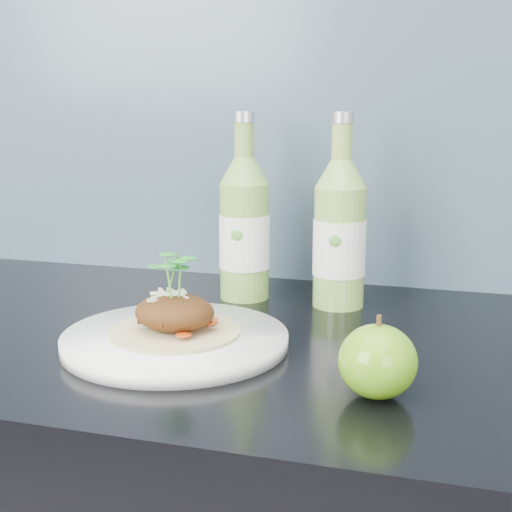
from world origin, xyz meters
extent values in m
cube|color=#7197B1|center=(0.00, 1.99, 1.25)|extent=(4.00, 0.02, 0.70)
cylinder|color=white|center=(-0.11, 1.63, 0.91)|extent=(0.27, 0.27, 0.02)
cylinder|color=tan|center=(-0.11, 1.63, 0.92)|extent=(0.15, 0.15, 0.00)
ellipsoid|color=#512D0F|center=(-0.11, 1.63, 0.94)|extent=(0.09, 0.08, 0.04)
ellipsoid|color=#36800E|center=(0.13, 1.55, 0.94)|extent=(0.09, 0.09, 0.07)
cylinder|color=#472D14|center=(0.13, 1.55, 0.97)|extent=(0.01, 0.00, 0.01)
cylinder|color=#76A545|center=(-0.10, 1.85, 0.98)|extent=(0.08, 0.08, 0.17)
cone|color=#76A545|center=(-0.10, 1.85, 1.08)|extent=(0.07, 0.07, 0.04)
cylinder|color=#76A545|center=(-0.10, 1.85, 1.13)|extent=(0.03, 0.03, 0.05)
cylinder|color=silver|center=(-0.10, 1.85, 1.16)|extent=(0.03, 0.03, 0.01)
cylinder|color=white|center=(-0.10, 1.85, 0.98)|extent=(0.08, 0.08, 0.08)
ellipsoid|color=#59A533|center=(-0.10, 1.82, 1.00)|extent=(0.02, 0.00, 0.02)
cylinder|color=#82B24A|center=(0.04, 1.85, 0.98)|extent=(0.08, 0.08, 0.17)
cone|color=#82B24A|center=(0.04, 1.85, 1.08)|extent=(0.07, 0.07, 0.04)
cylinder|color=#82B24A|center=(0.04, 1.85, 1.13)|extent=(0.03, 0.03, 0.05)
cylinder|color=silver|center=(0.04, 1.85, 1.16)|extent=(0.03, 0.03, 0.01)
cylinder|color=white|center=(0.04, 1.85, 0.98)|extent=(0.09, 0.09, 0.08)
ellipsoid|color=#59A533|center=(0.04, 1.81, 1.00)|extent=(0.02, 0.00, 0.02)
camera|label=1|loc=(0.20, 0.90, 1.18)|focal=50.00mm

